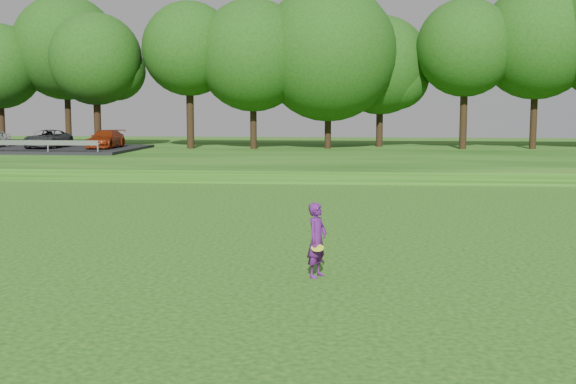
{
  "coord_description": "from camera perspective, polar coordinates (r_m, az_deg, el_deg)",
  "views": [
    {
      "loc": [
        2.78,
        -13.58,
        3.54
      ],
      "look_at": [
        0.94,
        5.14,
        1.3
      ],
      "focal_mm": 45.0,
      "sensor_mm": 36.0,
      "label": 1
    }
  ],
  "objects": [
    {
      "name": "walking_path",
      "position": [
        33.88,
        0.89,
        0.82
      ],
      "size": [
        130.0,
        1.6,
        0.04
      ],
      "primitive_type": "cube",
      "color": "gray",
      "rests_on": "ground"
    },
    {
      "name": "berm",
      "position": [
        47.77,
        2.28,
        2.89
      ],
      "size": [
        130.0,
        30.0,
        0.6
      ],
      "primitive_type": "cube",
      "color": "#13410C",
      "rests_on": "ground"
    },
    {
      "name": "ground",
      "position": [
        14.31,
        -5.81,
        -7.57
      ],
      "size": [
        140.0,
        140.0,
        0.0
      ],
      "primitive_type": "plane",
      "color": "#13410C",
      "rests_on": "ground"
    },
    {
      "name": "treeline",
      "position": [
        51.86,
        2.59,
        11.82
      ],
      "size": [
        104.0,
        7.0,
        15.0
      ],
      "primitive_type": null,
      "color": "#16450F",
      "rests_on": "berm"
    },
    {
      "name": "woman",
      "position": [
        15.0,
        2.31,
        -3.82
      ],
      "size": [
        0.57,
        0.67,
        1.56
      ],
      "color": "#531768",
      "rests_on": "ground"
    }
  ]
}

